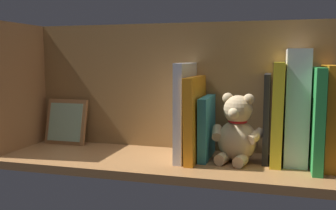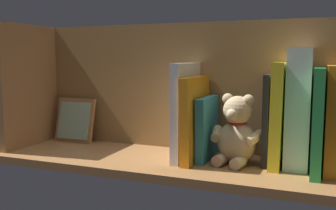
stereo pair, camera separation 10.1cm
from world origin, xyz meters
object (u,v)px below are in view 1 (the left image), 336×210
object	(u,v)px
dictionary_thick_white	(296,107)
picture_frame_leaning	(66,122)
book_0	(329,116)
teddy_bear	(237,132)

from	to	relation	value
dictionary_thick_white	picture_frame_leaning	size ratio (longest dim) A/B	2.06
dictionary_thick_white	picture_frame_leaning	world-z (taller)	dictionary_thick_white
book_0	teddy_bear	bearing A→B (deg)	4.44
dictionary_thick_white	teddy_bear	size ratio (longest dim) A/B	1.63
book_0	picture_frame_leaning	xyz separation A→B (cm)	(76.94, -5.51, -5.71)
book_0	dictionary_thick_white	xyz separation A→B (cm)	(7.63, -1.40, 2.01)
book_0	dictionary_thick_white	size ratio (longest dim) A/B	0.86
dictionary_thick_white	teddy_bear	xyz separation A→B (cm)	(14.63, 3.13, -6.74)
book_0	picture_frame_leaning	distance (cm)	77.35
dictionary_thick_white	teddy_bear	distance (cm)	16.41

